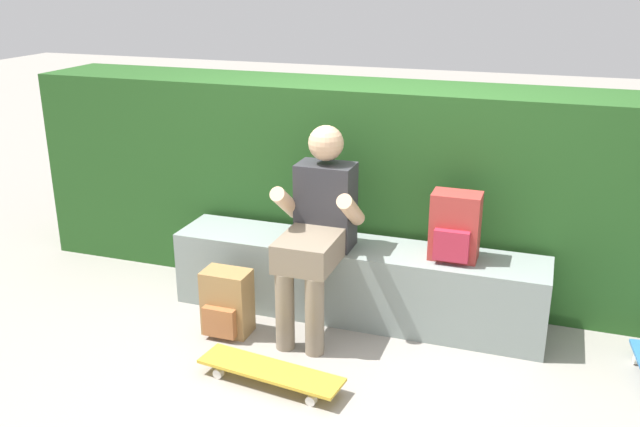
# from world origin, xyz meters

# --- Properties ---
(ground_plane) EXTENTS (24.00, 24.00, 0.00)m
(ground_plane) POSITION_xyz_m (0.00, 0.00, 0.00)
(ground_plane) COLOR gray
(bench_main) EXTENTS (2.32, 0.42, 0.48)m
(bench_main) POSITION_xyz_m (0.00, 0.41, 0.24)
(bench_main) COLOR gray
(bench_main) RESTS_ON ground
(person_skater) EXTENTS (0.49, 0.62, 1.23)m
(person_skater) POSITION_xyz_m (-0.18, 0.20, 0.67)
(person_skater) COLOR #333338
(person_skater) RESTS_ON ground
(skateboard_near_person) EXTENTS (0.82, 0.30, 0.09)m
(skateboard_near_person) POSITION_xyz_m (-0.20, -0.49, 0.07)
(skateboard_near_person) COLOR gold
(skateboard_near_person) RESTS_ON ground
(backpack_on_bench) EXTENTS (0.28, 0.23, 0.40)m
(backpack_on_bench) POSITION_xyz_m (0.59, 0.40, 0.67)
(backpack_on_bench) COLOR #B23833
(backpack_on_bench) RESTS_ON bench_main
(backpack_on_ground) EXTENTS (0.28, 0.23, 0.40)m
(backpack_on_ground) POSITION_xyz_m (-0.66, -0.06, 0.19)
(backpack_on_ground) COLOR #A37A47
(backpack_on_ground) RESTS_ON ground
(hedge_row) EXTENTS (5.08, 0.65, 1.37)m
(hedge_row) POSITION_xyz_m (0.07, 1.00, 0.69)
(hedge_row) COLOR #25521F
(hedge_row) RESTS_ON ground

